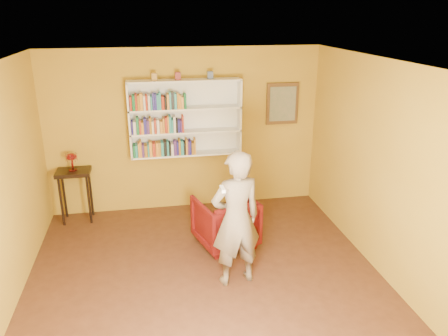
{
  "coord_description": "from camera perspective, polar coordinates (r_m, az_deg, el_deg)",
  "views": [
    {
      "loc": [
        -0.64,
        -4.51,
        3.24
      ],
      "look_at": [
        0.33,
        0.75,
        1.3
      ],
      "focal_mm": 35.0,
      "sensor_mm": 36.0,
      "label": 1
    }
  ],
  "objects": [
    {
      "name": "bookshelf",
      "position": [
        7.14,
        -5.09,
        6.57
      ],
      "size": [
        1.8,
        0.29,
        1.23
      ],
      "color": "white",
      "rests_on": "room_shell"
    },
    {
      "name": "ornament_left",
      "position": [
        6.93,
        -9.11,
        11.69
      ],
      "size": [
        0.08,
        0.08,
        0.11
      ],
      "primitive_type": "cube",
      "color": "#AA7D30",
      "rests_on": "bookshelf"
    },
    {
      "name": "ruby_lustre",
      "position": [
        7.2,
        -19.29,
        1.2
      ],
      "size": [
        0.18,
        0.18,
        0.28
      ],
      "color": "maroon",
      "rests_on": "console_table"
    },
    {
      "name": "framed_painting",
      "position": [
        7.49,
        7.63,
        8.32
      ],
      "size": [
        0.55,
        0.05,
        0.7
      ],
      "color": "#503316",
      "rests_on": "room_shell"
    },
    {
      "name": "books_row_upper",
      "position": [
        6.95,
        -8.65,
        8.56
      ],
      "size": [
        0.87,
        0.19,
        0.27
      ],
      "color": "#AC301A",
      "rests_on": "bookshelf"
    },
    {
      "name": "console_table",
      "position": [
        7.31,
        -18.98,
        -1.41
      ],
      "size": [
        0.53,
        0.4,
        0.86
      ],
      "color": "black",
      "rests_on": "ground"
    },
    {
      "name": "person",
      "position": [
        5.29,
        1.59,
        -6.69
      ],
      "size": [
        0.7,
        0.53,
        1.73
      ],
      "primitive_type": "imported",
      "rotation": [
        0.0,
        0.0,
        3.34
      ],
      "color": "#706252",
      "rests_on": "ground"
    },
    {
      "name": "books_row_middle",
      "position": [
        7.03,
        -8.64,
        5.51
      ],
      "size": [
        0.82,
        0.19,
        0.27
      ],
      "color": "navy",
      "rests_on": "bookshelf"
    },
    {
      "name": "armchair",
      "position": [
        6.35,
        0.18,
        -6.96
      ],
      "size": [
        0.97,
        0.98,
        0.73
      ],
      "primitive_type": "imported",
      "rotation": [
        0.0,
        0.0,
        3.42
      ],
      "color": "#490509",
      "rests_on": "ground"
    },
    {
      "name": "ornament_centre",
      "position": [
        6.95,
        -6.06,
        11.87
      ],
      "size": [
        0.09,
        0.09,
        0.12
      ],
      "primitive_type": "cube",
      "color": "maroon",
      "rests_on": "bookshelf"
    },
    {
      "name": "room_shell",
      "position": [
        5.07,
        -2.17,
        -6.08
      ],
      "size": [
        5.3,
        5.8,
        2.88
      ],
      "color": "#402214",
      "rests_on": "ground"
    },
    {
      "name": "books_row_lower",
      "position": [
        7.14,
        -7.79,
        2.57
      ],
      "size": [
        1.0,
        0.19,
        0.26
      ],
      "color": "#176836",
      "rests_on": "bookshelf"
    },
    {
      "name": "game_remote",
      "position": [
        4.68,
        -0.2,
        -2.76
      ],
      "size": [
        0.04,
        0.15,
        0.04
      ],
      "primitive_type": "cube",
      "color": "white",
      "rests_on": "person"
    },
    {
      "name": "ornament_right",
      "position": [
        7.01,
        -1.83,
        12.03
      ],
      "size": [
        0.09,
        0.09,
        0.12
      ],
      "primitive_type": "cube",
      "color": "#4C5A7F",
      "rests_on": "bookshelf"
    }
  ]
}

